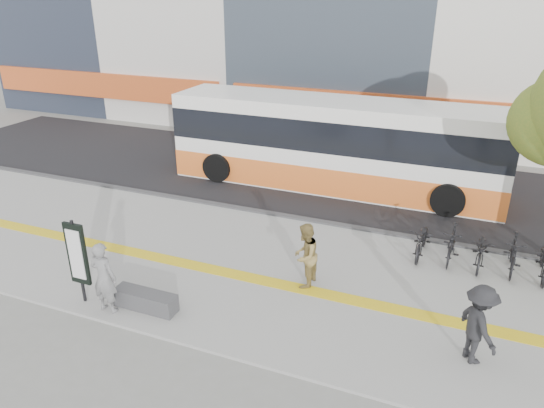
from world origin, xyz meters
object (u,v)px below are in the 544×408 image
at_px(bench, 146,300).
at_px(pedestrian_dark, 478,324).
at_px(pedestrian_tan, 305,256).
at_px(bus, 334,147).
at_px(seated_woman, 104,278).
at_px(signboard, 77,255).

bearing_deg(bench, pedestrian_dark, 7.83).
bearing_deg(pedestrian_dark, pedestrian_tan, 37.94).
xyz_separation_m(bus, seated_woman, (-2.73, -10.10, -0.64)).
height_order(signboard, pedestrian_tan, signboard).
bearing_deg(pedestrian_tan, signboard, -57.76).
bearing_deg(signboard, pedestrian_tan, 29.58).
bearing_deg(signboard, bench, 10.81).
relative_size(seated_woman, pedestrian_tan, 1.05).
distance_m(bench, pedestrian_tan, 4.08).
bearing_deg(bus, pedestrian_tan, -79.94).
xyz_separation_m(signboard, seated_woman, (0.80, -0.09, -0.38)).
distance_m(bus, pedestrian_dark, 10.28).
distance_m(seated_woman, pedestrian_dark, 8.31).
bearing_deg(bus, pedestrian_dark, -57.83).
bearing_deg(pedestrian_dark, bench, 64.48).
xyz_separation_m(pedestrian_tan, pedestrian_dark, (4.17, -1.41, 0.02)).
height_order(seated_woman, pedestrian_tan, seated_woman).
distance_m(signboard, bus, 10.61).
height_order(pedestrian_tan, pedestrian_dark, pedestrian_dark).
bearing_deg(seated_woman, bus, -104.24).
height_order(bench, pedestrian_tan, pedestrian_tan).
bearing_deg(signboard, bus, 70.57).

